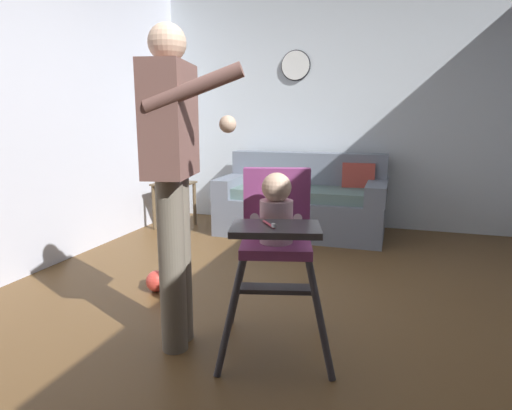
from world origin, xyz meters
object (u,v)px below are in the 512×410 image
object	(u,v)px
high_chair	(276,227)
couch	(303,203)
toy_ball	(157,281)
wall_clock	(296,65)
side_table	(174,195)
adult_standing	(173,172)
sippy_cup	(170,178)

from	to	relation	value
high_chair	couch	bearing A→B (deg)	174.04
toy_ball	wall_clock	size ratio (longest dim) A/B	0.45
side_table	couch	bearing A→B (deg)	8.91
adult_standing	high_chair	bearing A→B (deg)	0.23
high_chair	sippy_cup	distance (m)	2.94
high_chair	adult_standing	xyz separation A→B (m)	(-0.52, -0.11, 0.28)
adult_standing	couch	bearing A→B (deg)	74.88
high_chair	toy_ball	size ratio (longest dim) A/B	6.30
high_chair	side_table	size ratio (longest dim) A/B	1.88
couch	wall_clock	bearing A→B (deg)	-155.71
couch	wall_clock	size ratio (longest dim) A/B	5.15
sippy_cup	wall_clock	size ratio (longest dim) A/B	0.29
couch	side_table	world-z (taller)	couch
side_table	sippy_cup	world-z (taller)	sippy_cup
adult_standing	sippy_cup	size ratio (longest dim) A/B	16.95
high_chair	adult_standing	size ratio (longest dim) A/B	0.58
couch	side_table	xyz separation A→B (m)	(-1.45, -0.23, 0.05)
couch	toy_ball	bearing A→B (deg)	-18.20
high_chair	toy_ball	xyz separation A→B (m)	(-1.03, 0.51, -0.61)
sippy_cup	high_chair	bearing A→B (deg)	-50.38
toy_ball	sippy_cup	bearing A→B (deg)	115.56
toy_ball	side_table	distance (m)	1.96
high_chair	adult_standing	bearing A→B (deg)	-92.47
high_chair	wall_clock	world-z (taller)	wall_clock
adult_standing	wall_clock	world-z (taller)	wall_clock
couch	sippy_cup	size ratio (longest dim) A/B	17.72
side_table	high_chair	bearing A→B (deg)	-51.03
couch	wall_clock	world-z (taller)	wall_clock
high_chair	side_table	xyz separation A→B (m)	(-1.83, 2.26, -0.30)
sippy_cup	wall_clock	world-z (taller)	wall_clock
couch	sippy_cup	xyz separation A→B (m)	(-1.49, -0.23, 0.24)
sippy_cup	toy_ball	bearing A→B (deg)	-64.44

